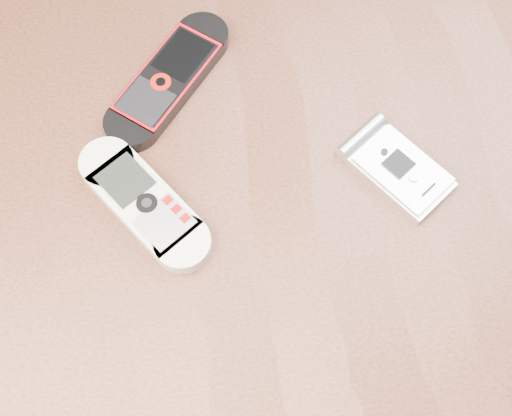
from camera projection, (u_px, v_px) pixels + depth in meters
The scene contains 5 objects.
ground at pixel (253, 380), 1.29m from camera, with size 4.00×4.00×0.00m, color #472B19.
table at pixel (251, 257), 0.70m from camera, with size 1.20×0.80×0.75m.
nokia_white at pixel (144, 203), 0.60m from camera, with size 0.05×0.15×0.02m, color silver.
nokia_black_red at pixel (168, 79), 0.65m from camera, with size 0.05×0.16×0.02m, color black.
motorola_razr at pixel (400, 169), 0.61m from camera, with size 0.05×0.10×0.02m, color silver.
Camera 1 is at (-0.03, -0.24, 1.30)m, focal length 50.00 mm.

